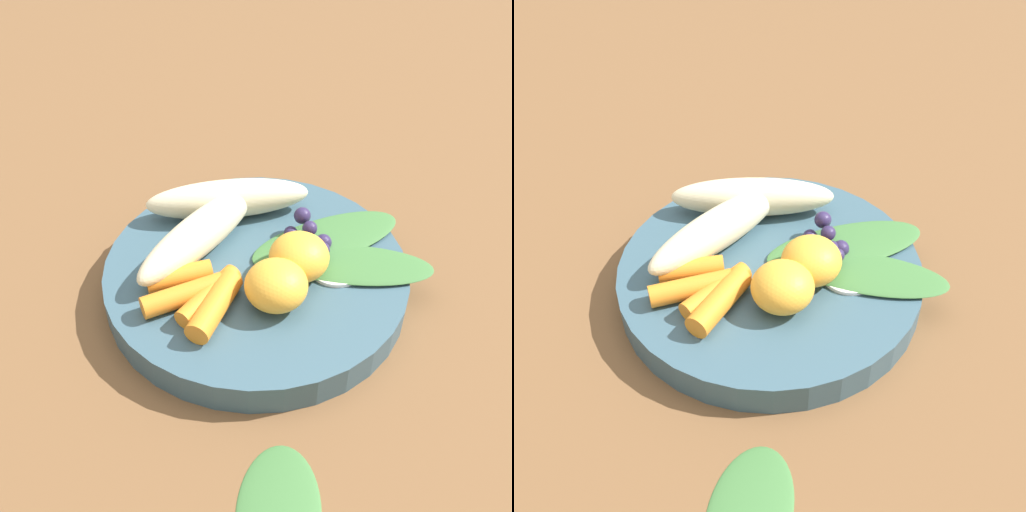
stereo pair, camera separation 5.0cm
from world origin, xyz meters
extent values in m
plane|color=brown|center=(0.00, 0.00, 0.00)|extent=(2.40, 2.40, 0.00)
cylinder|color=#385666|center=(0.00, 0.00, 0.01)|extent=(0.24, 0.24, 0.03)
ellipsoid|color=beige|center=(0.04, -0.03, 0.04)|extent=(0.13, 0.11, 0.03)
ellipsoid|color=beige|center=(0.00, -0.07, 0.04)|extent=(0.14, 0.06, 0.03)
ellipsoid|color=#F4A833|center=(-0.03, 0.02, 0.04)|extent=(0.05, 0.05, 0.03)
ellipsoid|color=#F4A833|center=(0.00, 0.04, 0.04)|extent=(0.05, 0.05, 0.04)
cylinder|color=orange|center=(0.06, 0.00, 0.03)|extent=(0.05, 0.02, 0.02)
cylinder|color=orange|center=(0.06, 0.02, 0.03)|extent=(0.06, 0.02, 0.02)
cylinder|color=orange|center=(0.05, 0.03, 0.03)|extent=(0.06, 0.05, 0.02)
cylinder|color=orange|center=(0.05, 0.04, 0.04)|extent=(0.05, 0.06, 0.02)
sphere|color=#2D234C|center=(-0.04, -0.02, 0.03)|extent=(0.01, 0.01, 0.01)
sphere|color=#2D234C|center=(-0.04, 0.00, 0.03)|extent=(0.01, 0.01, 0.01)
sphere|color=#2D234C|center=(-0.06, 0.00, 0.03)|extent=(0.01, 0.01, 0.01)
sphere|color=#2D234C|center=(-0.05, 0.00, 0.03)|extent=(0.01, 0.01, 0.01)
sphere|color=#2D234C|center=(-0.05, -0.01, 0.04)|extent=(0.01, 0.01, 0.01)
sphere|color=#2D234C|center=(-0.04, -0.01, 0.03)|extent=(0.01, 0.01, 0.01)
sphere|color=#2D234C|center=(-0.05, 0.01, 0.04)|extent=(0.01, 0.01, 0.01)
sphere|color=#2D234C|center=(-0.04, 0.00, 0.04)|extent=(0.01, 0.01, 0.01)
sphere|color=#2D234C|center=(-0.05, 0.00, 0.03)|extent=(0.01, 0.01, 0.01)
sphere|color=#2D234C|center=(-0.05, -0.02, 0.04)|extent=(0.01, 0.01, 0.01)
cylinder|color=white|center=(-0.06, 0.02, 0.03)|extent=(0.05, 0.05, 0.00)
ellipsoid|color=#3D7038|center=(-0.07, 0.03, 0.03)|extent=(0.13, 0.10, 0.00)
ellipsoid|color=#3D7038|center=(-0.06, -0.01, 0.03)|extent=(0.14, 0.06, 0.00)
ellipsoid|color=#3D7038|center=(0.05, 0.18, 0.00)|extent=(0.09, 0.10, 0.01)
camera|label=1|loc=(0.13, 0.35, 0.37)|focal=44.68mm
camera|label=2|loc=(0.08, 0.36, 0.37)|focal=44.68mm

